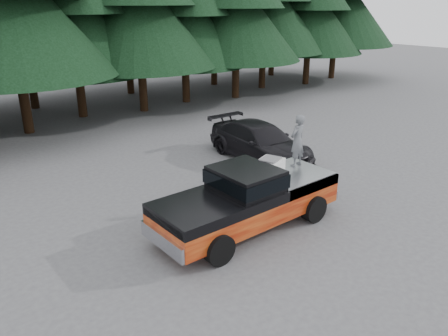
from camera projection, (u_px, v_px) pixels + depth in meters
ground at (220, 235)px, 12.61m from camera, size 120.00×120.00×0.00m
pickup_truck at (248, 207)px, 12.81m from camera, size 6.00×2.04×1.33m
truck_cab at (246, 178)px, 12.41m from camera, size 1.66×1.90×0.59m
air_compressor at (270, 169)px, 13.14m from camera, size 0.98×0.89×0.55m
man_on_bed at (297, 141)px, 13.91m from camera, size 0.67×0.49×1.68m
parked_car at (260, 142)px, 18.44m from camera, size 2.38×5.38×1.53m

